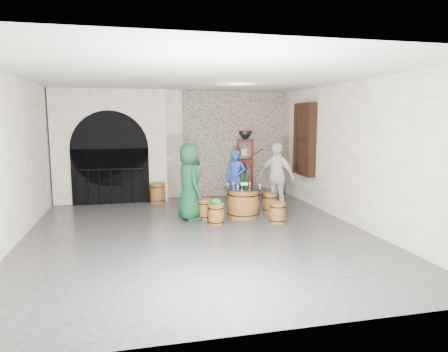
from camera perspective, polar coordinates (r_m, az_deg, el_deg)
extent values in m
plane|color=#2B2B2D|center=(8.39, -3.63, -8.22)|extent=(8.00, 8.00, 0.00)
plane|color=white|center=(12.04, -6.80, 4.46)|extent=(8.00, 0.00, 8.00)
plane|color=white|center=(4.22, 5.03, -2.29)|extent=(8.00, 0.00, 8.00)
plane|color=white|center=(8.29, -28.38, 1.88)|extent=(0.00, 8.00, 8.00)
plane|color=white|center=(9.31, 18.08, 3.05)|extent=(0.00, 8.00, 8.00)
plane|color=beige|center=(8.10, -3.84, 14.06)|extent=(8.00, 8.00, 0.00)
cube|color=#A29581|center=(12.31, 1.62, 4.59)|extent=(3.20, 0.12, 3.18)
cube|color=white|center=(11.74, -15.95, 4.11)|extent=(3.10, 0.50, 3.18)
cube|color=black|center=(11.56, -15.85, -0.06)|extent=(2.10, 0.03, 1.55)
cylinder|color=black|center=(11.48, -16.00, 3.77)|extent=(2.10, 0.03, 2.10)
cylinder|color=black|center=(11.47, -15.91, 0.91)|extent=(1.79, 0.04, 0.04)
cylinder|color=black|center=(11.62, -20.21, -1.63)|extent=(0.02, 0.02, 0.98)
cylinder|color=black|center=(11.59, -18.75, -1.59)|extent=(0.02, 0.02, 0.98)
cylinder|color=black|center=(11.56, -17.28, -1.55)|extent=(0.02, 0.02, 0.98)
cylinder|color=black|center=(11.54, -15.81, -1.50)|extent=(0.02, 0.02, 0.98)
cylinder|color=black|center=(11.53, -14.34, -1.46)|extent=(0.02, 0.02, 0.98)
cylinder|color=black|center=(11.52, -12.86, -1.41)|extent=(0.02, 0.02, 0.98)
cylinder|color=black|center=(11.53, -11.38, -1.36)|extent=(0.02, 0.02, 0.98)
cube|color=black|center=(11.37, 11.41, 5.15)|extent=(0.20, 1.10, 2.00)
cube|color=black|center=(11.35, 11.18, 5.15)|extent=(0.06, 0.88, 1.76)
cube|color=black|center=(11.36, 11.32, 5.15)|extent=(0.22, 0.92, 0.06)
cube|color=black|center=(11.10, 11.93, 5.07)|extent=(0.22, 0.06, 1.80)
cube|color=black|center=(11.36, 11.32, 5.15)|extent=(0.22, 0.06, 1.80)
cube|color=black|center=(11.63, 10.73, 5.23)|extent=(0.22, 0.06, 1.80)
cylinder|color=brown|center=(9.66, 2.75, -3.93)|extent=(0.72, 0.72, 0.69)
cylinder|color=brown|center=(9.66, 2.75, -3.93)|extent=(0.78, 0.78, 0.15)
torus|color=black|center=(9.71, 2.74, -5.27)|extent=(0.78, 0.78, 0.02)
torus|color=black|center=(9.62, 2.76, -2.57)|extent=(0.78, 0.78, 0.02)
cylinder|color=brown|center=(9.59, 2.76, -1.86)|extent=(0.74, 0.74, 0.02)
cylinder|color=black|center=(9.59, 2.76, -1.72)|extent=(0.94, 0.94, 0.01)
cylinder|color=brown|center=(9.53, -2.74, -4.78)|extent=(0.35, 0.35, 0.47)
cylinder|color=brown|center=(9.53, -2.74, -4.78)|extent=(0.37, 0.37, 0.10)
torus|color=black|center=(9.56, -2.74, -5.71)|extent=(0.39, 0.39, 0.02)
torus|color=black|center=(9.49, -2.75, -3.85)|extent=(0.39, 0.39, 0.02)
cylinder|color=brown|center=(9.47, -2.75, -3.35)|extent=(0.36, 0.36, 0.02)
cylinder|color=brown|center=(10.58, 1.86, -3.47)|extent=(0.35, 0.35, 0.47)
cylinder|color=brown|center=(10.58, 1.86, -3.47)|extent=(0.37, 0.37, 0.10)
torus|color=black|center=(10.62, 1.85, -4.30)|extent=(0.39, 0.39, 0.02)
torus|color=black|center=(10.55, 1.86, -2.63)|extent=(0.39, 0.39, 0.02)
cylinder|color=brown|center=(10.54, 1.86, -2.18)|extent=(0.36, 0.36, 0.02)
cylinder|color=brown|center=(10.32, 6.61, -3.82)|extent=(0.35, 0.35, 0.47)
cylinder|color=brown|center=(10.32, 6.61, -3.82)|extent=(0.37, 0.37, 0.10)
torus|color=black|center=(10.35, 6.59, -4.68)|extent=(0.39, 0.39, 0.02)
torus|color=black|center=(10.29, 6.62, -2.96)|extent=(0.39, 0.39, 0.02)
cylinder|color=brown|center=(10.27, 6.63, -2.50)|extent=(0.36, 0.36, 0.02)
cylinder|color=brown|center=(9.23, 7.64, -5.27)|extent=(0.35, 0.35, 0.47)
cylinder|color=brown|center=(9.23, 7.64, -5.27)|extent=(0.37, 0.37, 0.10)
torus|color=black|center=(9.27, 7.62, -6.22)|extent=(0.39, 0.39, 0.02)
torus|color=black|center=(9.20, 7.66, -4.31)|extent=(0.39, 0.39, 0.02)
cylinder|color=brown|center=(9.18, 7.67, -3.79)|extent=(0.36, 0.36, 0.02)
cylinder|color=brown|center=(9.02, -1.14, -5.52)|extent=(0.35, 0.35, 0.47)
cylinder|color=brown|center=(9.02, -1.14, -5.52)|extent=(0.37, 0.37, 0.10)
torus|color=black|center=(9.06, -1.14, -6.49)|extent=(0.39, 0.39, 0.02)
torus|color=black|center=(8.98, -1.15, -4.54)|extent=(0.39, 0.39, 0.02)
cylinder|color=brown|center=(8.97, -1.15, -4.01)|extent=(0.36, 0.36, 0.02)
ellipsoid|color=#0C8A37|center=(8.95, -1.15, -3.63)|extent=(0.22, 0.22, 0.12)
cylinder|color=#0C8A37|center=(8.95, -0.61, -3.95)|extent=(0.14, 0.14, 0.01)
imported|color=#103C23|center=(9.36, -4.96, -0.85)|extent=(0.74, 0.98, 1.81)
imported|color=#1B3999|center=(10.74, 1.65, -0.35)|extent=(0.67, 0.60, 1.55)
imported|color=silver|center=(10.35, 7.48, -0.14)|extent=(0.96, 1.08, 1.76)
cylinder|color=black|center=(9.53, 2.62, -1.06)|extent=(0.07, 0.07, 0.22)
cylinder|color=white|center=(9.53, 2.62, -1.12)|extent=(0.08, 0.08, 0.06)
cone|color=black|center=(9.51, 2.62, -0.32)|extent=(0.07, 0.07, 0.05)
cylinder|color=black|center=(9.50, 2.62, 0.01)|extent=(0.03, 0.03, 0.07)
cylinder|color=black|center=(9.52, 3.19, -1.07)|extent=(0.07, 0.07, 0.22)
cylinder|color=white|center=(9.52, 3.19, -1.13)|extent=(0.08, 0.08, 0.06)
cone|color=black|center=(9.50, 3.19, -0.33)|extent=(0.07, 0.07, 0.05)
cylinder|color=black|center=(9.49, 3.20, 0.00)|extent=(0.03, 0.03, 0.07)
cylinder|color=black|center=(9.68, 2.85, -0.92)|extent=(0.07, 0.07, 0.22)
cylinder|color=white|center=(9.68, 2.85, -0.98)|extent=(0.08, 0.08, 0.06)
cone|color=black|center=(9.66, 2.86, -0.18)|extent=(0.07, 0.07, 0.05)
cylinder|color=black|center=(9.65, 2.86, 0.14)|extent=(0.03, 0.03, 0.07)
cylinder|color=brown|center=(11.46, -9.46, -2.42)|extent=(0.40, 0.40, 0.57)
cylinder|color=brown|center=(11.46, -9.46, -2.42)|extent=(0.43, 0.43, 0.12)
torus|color=black|center=(11.50, -9.43, -3.36)|extent=(0.44, 0.44, 0.02)
torus|color=black|center=(11.43, -9.48, -1.47)|extent=(0.44, 0.44, 0.02)
cylinder|color=brown|center=(11.41, -9.49, -0.97)|extent=(0.41, 0.41, 0.02)
cube|color=#55120E|center=(12.34, 3.00, -2.65)|extent=(0.63, 0.54, 0.11)
cube|color=#55120E|center=(12.19, 3.03, 2.10)|extent=(0.55, 0.41, 0.13)
cube|color=#55120E|center=(12.14, 3.06, 5.08)|extent=(0.51, 0.22, 0.07)
cylinder|color=black|center=(12.24, 3.02, 0.02)|extent=(0.06, 0.06, 1.06)
cylinder|color=black|center=(12.13, 3.07, 6.23)|extent=(0.40, 0.40, 0.10)
cone|color=black|center=(12.13, 3.06, 5.63)|extent=(0.40, 0.40, 0.21)
cube|color=#55120E|center=(12.19, 2.04, 1.25)|extent=(0.09, 0.09, 1.69)
cube|color=#55120E|center=(12.23, 4.02, 1.26)|extent=(0.09, 0.09, 1.69)
cylinder|color=#55120E|center=(12.15, 4.55, 3.22)|extent=(0.45, 0.12, 0.33)
cube|color=silver|center=(12.31, 2.84, 3.42)|extent=(0.18, 0.10, 0.22)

